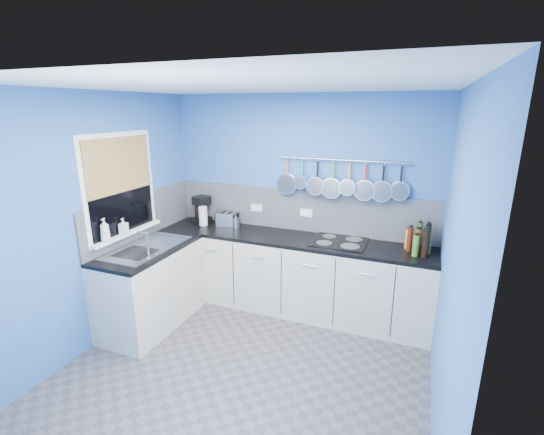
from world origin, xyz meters
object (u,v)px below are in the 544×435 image
Objects in this scene: paper_towel at (203,216)px; coffee_maker at (201,209)px; canister at (236,223)px; hob at (339,242)px; soap_bottle_a at (105,230)px; soap_bottle_b at (123,226)px; toaster at (227,219)px.

coffee_maker is (-0.09, 0.11, 0.05)m from paper_towel.
canister is 1.31m from hob.
soap_bottle_a is at bearing -105.55° from paper_towel.
soap_bottle_a reaches higher than paper_towel.
paper_towel is at bearing -32.29° from coffee_maker.
soap_bottle_a is 2.46m from hob.
paper_towel is (0.35, 1.25, -0.15)m from soap_bottle_a.
coffee_maker is (0.25, 1.36, -0.10)m from soap_bottle_a.
hob is at bearing -2.29° from canister.
coffee_maker is at bearing 77.09° from soap_bottle_b.
soap_bottle_b is 0.67× the size of toaster.
coffee_maker is 0.39m from toaster.
toaster is (0.63, 1.36, -0.19)m from soap_bottle_a.
toaster is 0.43× the size of hob.
coffee_maker is at bearing 176.99° from hob.
toaster is at bearing 162.70° from canister.
canister is (0.15, -0.05, -0.02)m from toaster.
canister is at bearing -31.99° from toaster.
canister is 0.21× the size of hob.
paper_towel is 0.44m from canister.
soap_bottle_b is 1.14m from coffee_maker.
soap_bottle_a is 1.39m from coffee_maker.
canister is (0.78, 1.06, -0.17)m from soap_bottle_b.
soap_bottle_b is 1.33m from canister.
coffee_maker reaches higher than hob.
paper_towel is 0.41× the size of hob.
hob is (2.09, 1.01, -0.23)m from soap_bottle_b.
soap_bottle_b is 0.51× the size of coffee_maker.
soap_bottle_a reaches higher than canister.
coffee_maker is 1.85m from hob.
soap_bottle_a is 1.54m from canister.
coffee_maker is 0.54m from canister.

